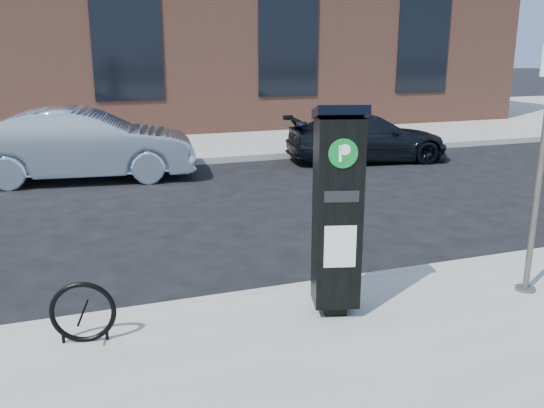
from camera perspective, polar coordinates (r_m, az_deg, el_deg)
name	(u,v)px	position (r m, az deg, el deg)	size (l,w,h in m)	color
ground	(258,303)	(6.57, -1.42, -9.74)	(120.00, 120.00, 0.00)	black
sidewalk_far	(126,131)	(19.93, -14.25, 7.01)	(60.00, 12.00, 0.15)	gray
curb_near	(258,297)	(6.52, -1.37, -9.21)	(60.00, 0.12, 0.16)	#9E9B93
curb_far	(153,164)	(14.07, -11.75, 3.87)	(60.00, 0.12, 0.16)	#9E9B93
building	(110,8)	(22.77, -15.76, 18.17)	(28.00, 10.05, 8.25)	brown
parking_kiosk	(337,210)	(5.66, 6.49, -0.57)	(0.58, 0.54, 2.13)	black
sign_pole	(540,172)	(6.72, 25.00, 2.89)	(0.23, 0.22, 2.72)	#55524B
bike_rack	(83,313)	(5.60, -18.21, -10.19)	(0.59, 0.16, 0.59)	black
car_silver	(83,144)	(13.01, -18.17, 5.63)	(1.63, 4.67, 1.54)	#93A8BB
car_dark	(367,138)	(14.68, 9.43, 6.49)	(1.65, 4.07, 1.18)	black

